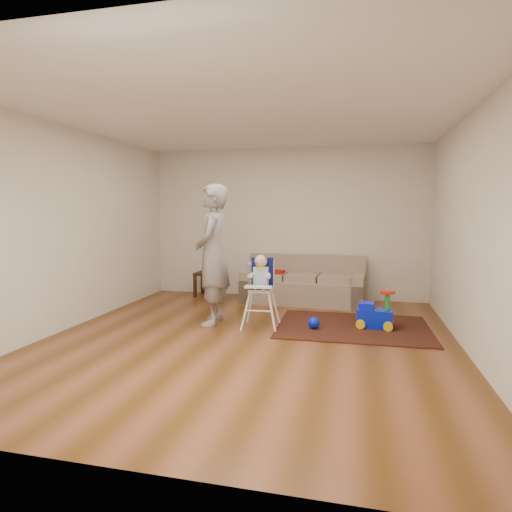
% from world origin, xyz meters
% --- Properties ---
extents(ground, '(5.50, 5.50, 0.00)m').
position_xyz_m(ground, '(0.00, 0.00, 0.00)').
color(ground, '#532F10').
rests_on(ground, ground).
extents(room_envelope, '(5.04, 5.52, 2.72)m').
position_xyz_m(room_envelope, '(0.00, 0.53, 1.88)').
color(room_envelope, beige).
rests_on(room_envelope, ground).
extents(sofa, '(2.12, 0.98, 0.80)m').
position_xyz_m(sofa, '(0.38, 2.30, 0.40)').
color(sofa, gray).
rests_on(sofa, ground).
extents(side_table, '(0.45, 0.45, 0.45)m').
position_xyz_m(side_table, '(-1.40, 2.46, 0.22)').
color(side_table, black).
rests_on(side_table, ground).
extents(area_rug, '(2.05, 1.56, 0.02)m').
position_xyz_m(area_rug, '(1.25, 0.88, 0.01)').
color(area_rug, black).
rests_on(area_rug, ground).
extents(ride_on_toy, '(0.49, 0.37, 0.51)m').
position_xyz_m(ride_on_toy, '(1.53, 0.92, 0.27)').
color(ride_on_toy, '#081DDD').
rests_on(ride_on_toy, area_rug).
extents(toy_ball, '(0.16, 0.16, 0.16)m').
position_xyz_m(toy_ball, '(0.74, 0.64, 0.09)').
color(toy_ball, '#081DDD').
rests_on(toy_ball, area_rug).
extents(high_chair, '(0.49, 0.49, 1.00)m').
position_xyz_m(high_chair, '(0.02, 0.60, 0.48)').
color(high_chair, white).
rests_on(high_chair, ground).
extents(adult, '(0.57, 0.77, 1.95)m').
position_xyz_m(adult, '(-0.68, 0.62, 0.97)').
color(adult, gray).
rests_on(adult, ground).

